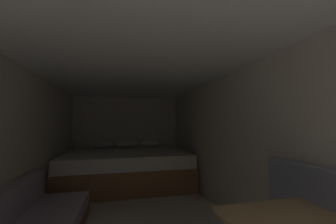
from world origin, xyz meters
name	(u,v)px	position (x,y,z in m)	size (l,w,h in m)	color
wall_back	(127,135)	(0.00, 5.05, 1.00)	(2.77, 0.05, 2.00)	beige
wall_left	(12,149)	(-1.36, 2.29, 1.00)	(0.05, 5.46, 2.00)	beige
wall_right	(226,144)	(1.36, 2.29, 1.00)	(0.05, 5.46, 2.00)	beige
ceiling_slab	(133,69)	(0.00, 2.29, 2.03)	(2.77, 5.46, 0.05)	white
bed	(127,167)	(0.00, 4.09, 0.36)	(2.55, 1.79, 0.87)	olive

